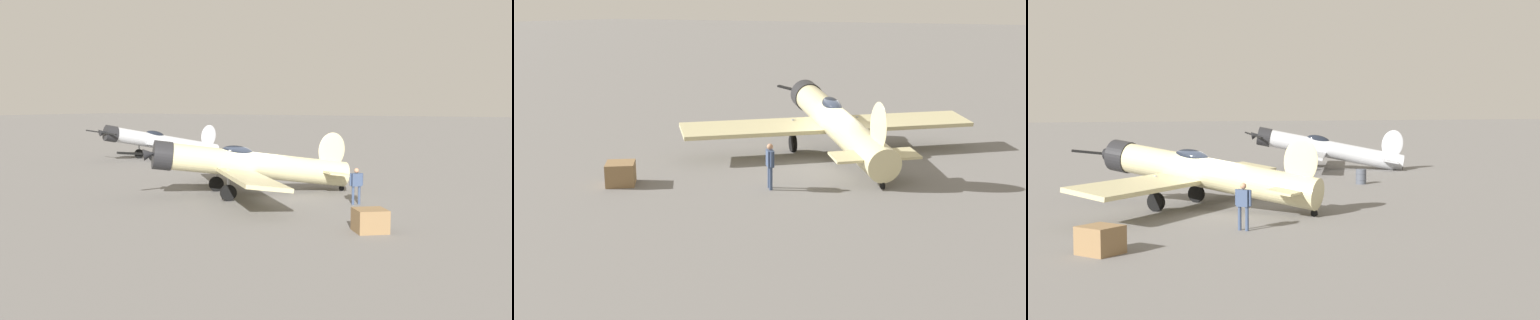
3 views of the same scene
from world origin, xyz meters
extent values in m
plane|color=slate|center=(0.00, 0.00, 0.00)|extent=(400.00, 400.00, 0.00)
cylinder|color=beige|center=(0.00, 0.00, 1.53)|extent=(8.25, 7.90, 2.60)
cylinder|color=#232326|center=(3.49, 3.30, 2.15)|extent=(1.77, 1.79, 1.55)
cone|color=#232326|center=(3.96, 3.74, 2.23)|extent=(0.87, 0.86, 0.67)
cube|color=black|center=(4.07, 3.85, 2.23)|extent=(0.87, 3.25, 0.46)
ellipsoid|color=black|center=(0.73, 0.69, 2.23)|extent=(1.81, 1.77, 0.89)
cube|color=#C6BC89|center=(0.87, 0.82, 1.32)|extent=(10.72, 11.17, 0.43)
ellipsoid|color=beige|center=(-3.05, -2.89, 2.22)|extent=(1.34, 1.28, 2.09)
cube|color=#C6BC89|center=(-2.91, -2.75, 1.09)|extent=(3.14, 3.23, 0.24)
cylinder|color=#999BA0|center=(0.23, 2.38, 0.96)|extent=(0.14, 0.14, 1.13)
cylinder|color=black|center=(0.23, 2.38, 0.40)|extent=(0.72, 0.70, 0.80)
cylinder|color=#999BA0|center=(2.39, 0.10, 0.96)|extent=(0.14, 0.14, 1.13)
cylinder|color=black|center=(2.39, 0.10, 0.40)|extent=(0.72, 0.70, 0.80)
cylinder|color=black|center=(-3.49, -3.30, 0.14)|extent=(0.27, 0.27, 0.28)
cylinder|color=#B7BABF|center=(16.10, -13.25, 1.38)|extent=(5.66, 9.68, 3.08)
cylinder|color=#232326|center=(18.28, -8.89, 2.30)|extent=(1.69, 1.60, 1.46)
cone|color=#232326|center=(18.57, -8.31, 2.42)|extent=(0.78, 0.82, 0.64)
cube|color=black|center=(18.64, -8.17, 2.42)|extent=(2.98, 0.40, 0.41)
ellipsoid|color=black|center=(16.55, -12.34, 2.09)|extent=(1.48, 1.95, 0.98)
cube|color=#ADAFB5|center=(16.65, -12.16, 1.28)|extent=(11.86, 7.01, 0.47)
ellipsoid|color=#B7BABF|center=(14.19, -17.07, 1.82)|extent=(0.93, 1.70, 2.24)
cube|color=#ADAFB5|center=(14.28, -16.89, 0.67)|extent=(3.53, 2.50, 0.30)
cylinder|color=#999BA0|center=(15.57, -10.94, 0.96)|extent=(0.14, 0.14, 1.11)
cylinder|color=black|center=(15.57, -10.94, 0.40)|extent=(0.54, 0.80, 0.80)
cylinder|color=#999BA0|center=(18.27, -12.29, 0.96)|extent=(0.14, 0.14, 1.11)
cylinder|color=black|center=(18.27, -12.29, 0.40)|extent=(0.54, 0.80, 0.80)
cylinder|color=black|center=(13.92, -17.61, 0.14)|extent=(0.21, 0.30, 0.28)
cylinder|color=#384766|center=(-5.63, 0.24, 0.43)|extent=(0.13, 0.13, 0.86)
cylinder|color=#384766|center=(-5.40, 0.44, 0.43)|extent=(0.13, 0.13, 0.86)
cube|color=#384766|center=(-5.52, 0.34, 1.16)|extent=(0.51, 0.48, 0.61)
sphere|color=tan|center=(-5.52, 0.34, 1.60)|extent=(0.23, 0.23, 0.23)
cylinder|color=#384766|center=(-5.73, 0.15, 1.18)|extent=(0.09, 0.09, 0.57)
cylinder|color=#384766|center=(-5.30, 0.53, 1.18)|extent=(0.09, 0.09, 0.57)
cube|color=olive|center=(-7.79, 5.55, 0.43)|extent=(1.55, 1.53, 0.85)
cylinder|color=#474C56|center=(6.63, -10.66, 0.43)|extent=(0.60, 0.60, 0.86)
torus|color=#474C56|center=(6.63, -10.66, 0.60)|extent=(0.64, 0.64, 0.04)
torus|color=#474C56|center=(6.63, -10.66, 0.26)|extent=(0.64, 0.64, 0.04)
camera|label=1|loc=(-13.74, 25.21, 4.66)|focal=39.17mm
camera|label=2|loc=(-24.84, -10.60, 6.65)|focal=43.84mm
camera|label=3|loc=(-28.87, 7.80, 4.34)|focal=48.70mm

